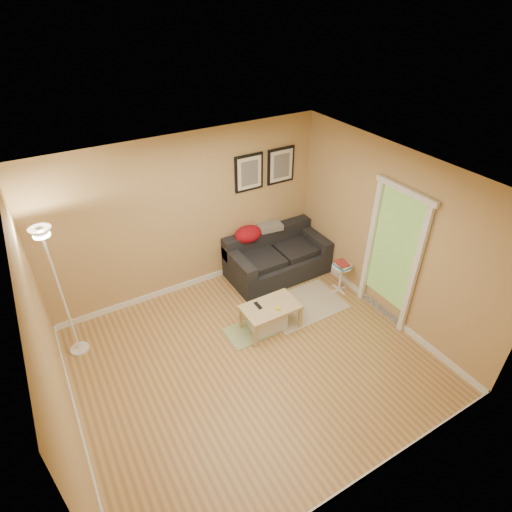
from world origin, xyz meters
name	(u,v)px	position (x,y,z in m)	size (l,w,h in m)	color
floor	(253,361)	(0.00, 0.00, 0.00)	(4.50, 4.50, 0.00)	tan
ceiling	(252,185)	(0.00, 0.00, 2.60)	(4.50, 4.50, 0.00)	white
wall_back	(187,217)	(0.00, 2.00, 1.30)	(4.50, 4.50, 0.00)	tan
wall_front	(370,411)	(0.00, -2.00, 1.30)	(4.50, 4.50, 0.00)	tan
wall_left	(51,359)	(-2.25, 0.00, 1.30)	(4.00, 4.00, 0.00)	tan
wall_right	(389,236)	(2.25, 0.00, 1.30)	(4.00, 4.00, 0.00)	tan
baseboard_back	(194,281)	(0.00, 1.99, 0.05)	(4.50, 0.02, 0.10)	white
baseboard_front	(350,487)	(0.00, -1.99, 0.05)	(4.50, 0.02, 0.10)	white
baseboard_left	(82,434)	(-2.24, 0.00, 0.05)	(0.02, 4.00, 0.10)	white
baseboard_right	(375,304)	(2.24, 0.00, 0.05)	(0.02, 4.00, 0.10)	white
sofa	(278,256)	(1.38, 1.53, 0.38)	(1.70, 0.90, 0.75)	black
red_throw	(248,234)	(0.98, 1.84, 0.77)	(0.48, 0.36, 0.28)	maroon
plaid_throw	(270,227)	(1.42, 1.86, 0.78)	(0.42, 0.26, 0.10)	tan
framed_print_left	(249,173)	(1.08, 1.98, 1.80)	(0.50, 0.04, 0.60)	black
framed_print_right	(281,165)	(1.68, 1.98, 1.80)	(0.50, 0.04, 0.60)	black
area_rug	(303,305)	(1.28, 0.59, 0.01)	(1.25, 0.85, 0.01)	beige
green_runner	(250,331)	(0.25, 0.51, 0.01)	(0.70, 0.50, 0.01)	#668C4C
coffee_table	(270,317)	(0.55, 0.44, 0.21)	(0.82, 0.50, 0.41)	tan
remote_control	(258,305)	(0.40, 0.54, 0.42)	(0.05, 0.16, 0.02)	black
tape_roll	(278,308)	(0.61, 0.33, 0.43)	(0.07, 0.07, 0.03)	yellow
storage_bin	(267,319)	(0.51, 0.46, 0.16)	(0.52, 0.38, 0.32)	white
side_table	(340,278)	(2.02, 0.61, 0.25)	(0.33, 0.33, 0.50)	white
book_stack	(342,264)	(2.00, 0.60, 0.54)	(0.19, 0.26, 0.08)	teal
floor_lamp	(63,298)	(-2.00, 1.41, 0.94)	(0.26, 0.26, 1.99)	white
doorway	(391,259)	(2.20, -0.15, 1.02)	(0.12, 1.01, 2.13)	white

